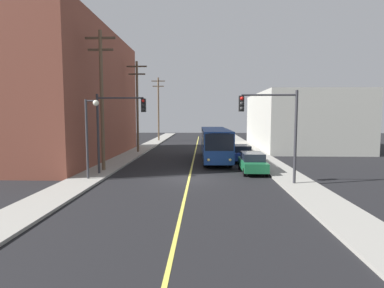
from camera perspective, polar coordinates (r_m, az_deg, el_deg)
name	(u,v)px	position (r m, az deg, el deg)	size (l,w,h in m)	color
ground_plane	(189,179)	(22.33, -0.54, -6.44)	(120.00, 120.00, 0.00)	black
sidewalk_left	(125,158)	(33.20, -12.33, -2.57)	(2.50, 90.00, 0.15)	gray
sidewalk_right	(263,159)	(32.75, 13.09, -2.69)	(2.50, 90.00, 0.15)	gray
lane_stripe_center	(195,153)	(37.13, 0.54, -1.74)	(0.16, 60.00, 0.01)	#D8CC4C
building_left_brick	(65,95)	(35.18, -22.49, 8.37)	(10.00, 22.36, 13.36)	brown
building_right_warehouse	(299,121)	(45.88, 19.26, 4.08)	(12.00, 18.81, 7.63)	#B2B2A8
city_bus	(215,142)	(31.31, 4.28, 0.28)	(2.82, 12.20, 3.20)	navy
parked_car_green	(253,162)	(24.92, 11.14, -3.35)	(1.82, 4.40, 1.62)	#196038
parked_car_blue	(241,153)	(30.99, 9.12, -1.64)	(1.86, 4.42, 1.62)	navy
utility_pole_near	(102,95)	(25.77, -16.37, 8.74)	(2.40, 0.28, 11.04)	brown
utility_pole_mid	(137,103)	(37.98, -10.09, 7.53)	(2.40, 0.28, 10.84)	brown
utility_pole_far	(158,106)	(55.27, -6.24, 6.96)	(2.40, 0.28, 11.06)	brown
traffic_signal_left_corner	(118,119)	(23.82, -13.58, 4.57)	(3.75, 0.48, 6.00)	#2D2D33
traffic_signal_right_corner	(272,119)	(20.43, 14.58, 4.46)	(3.75, 0.48, 6.00)	#2D2D33
street_lamp_left	(90,127)	(22.39, -18.41, 2.98)	(0.98, 0.40, 5.50)	#38383D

